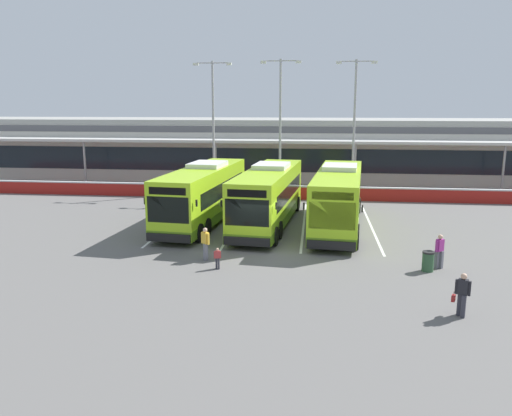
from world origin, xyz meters
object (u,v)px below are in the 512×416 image
(coach_bus_centre, at_px, (338,199))
(pedestrian_near_bin, at_px, (439,250))
(lamp_post_west, at_px, (213,118))
(lamp_post_east, at_px, (354,119))
(pedestrian_with_handbag, at_px, (462,294))
(coach_bus_leftmost, at_px, (204,195))
(pedestrian_child, at_px, (217,258))
(lamp_post_centre, at_px, (280,119))
(litter_bin, at_px, (428,261))
(pedestrian_in_dark_coat, at_px, (205,243))
(coach_bus_left_centre, at_px, (269,197))

(coach_bus_centre, height_order, pedestrian_near_bin, coach_bus_centre)
(lamp_post_west, distance_m, lamp_post_east, 11.81)
(pedestrian_with_handbag, bearing_deg, coach_bus_centre, 106.60)
(lamp_post_west, bearing_deg, pedestrian_near_bin, -53.36)
(coach_bus_leftmost, bearing_deg, pedestrian_child, -73.75)
(pedestrian_with_handbag, xyz_separation_m, lamp_post_centre, (-8.21, 23.57, 5.43))
(coach_bus_centre, relative_size, pedestrian_child, 12.28)
(lamp_post_west, height_order, lamp_post_centre, same)
(lamp_post_west, relative_size, litter_bin, 11.83)
(coach_bus_centre, bearing_deg, lamp_post_east, 82.00)
(coach_bus_centre, height_order, lamp_post_centre, lamp_post_centre)
(lamp_post_west, height_order, lamp_post_east, same)
(coach_bus_leftmost, relative_size, pedestrian_in_dark_coat, 7.61)
(pedestrian_near_bin, height_order, lamp_post_centre, lamp_post_centre)
(lamp_post_east, distance_m, litter_bin, 20.63)
(pedestrian_child, height_order, litter_bin, pedestrian_child)
(pedestrian_in_dark_coat, bearing_deg, coach_bus_centre, 48.16)
(pedestrian_near_bin, bearing_deg, lamp_post_centre, 115.69)
(coach_bus_leftmost, xyz_separation_m, pedestrian_child, (2.67, -9.17, -1.24))
(coach_bus_left_centre, distance_m, litter_bin, 11.53)
(coach_bus_left_centre, relative_size, coach_bus_centre, 1.00)
(pedestrian_in_dark_coat, height_order, pedestrian_near_bin, same)
(lamp_post_centre, xyz_separation_m, lamp_post_east, (6.00, 1.12, 0.00))
(coach_bus_centre, distance_m, lamp_post_east, 12.68)
(lamp_post_west, xyz_separation_m, litter_bin, (13.92, -19.98, -5.82))
(coach_bus_centre, xyz_separation_m, lamp_post_centre, (-4.35, 10.62, 4.50))
(pedestrian_child, relative_size, litter_bin, 1.08)
(pedestrian_in_dark_coat, height_order, pedestrian_child, pedestrian_in_dark_coat)
(pedestrian_near_bin, relative_size, litter_bin, 1.74)
(pedestrian_with_handbag, xyz_separation_m, lamp_post_east, (-2.21, 24.69, 5.43))
(pedestrian_near_bin, relative_size, lamp_post_east, 0.15)
(coach_bus_leftmost, xyz_separation_m, coach_bus_left_centre, (4.21, -0.23, 0.00))
(coach_bus_leftmost, distance_m, pedestrian_child, 9.63)
(pedestrian_with_handbag, relative_size, lamp_post_east, 0.15)
(lamp_post_east, bearing_deg, pedestrian_child, -110.09)
(coach_bus_centre, xyz_separation_m, pedestrian_near_bin, (4.35, -7.46, -0.91))
(lamp_post_east, bearing_deg, coach_bus_leftmost, -131.93)
(coach_bus_centre, xyz_separation_m, lamp_post_west, (-10.16, 12.04, 4.50))
(lamp_post_centre, height_order, lamp_post_east, same)
(pedestrian_near_bin, bearing_deg, pedestrian_in_dark_coat, -179.98)
(litter_bin, bearing_deg, lamp_post_west, 124.86)
(litter_bin, bearing_deg, pedestrian_in_dark_coat, 177.39)
(coach_bus_centre, bearing_deg, coach_bus_left_centre, 177.40)
(pedestrian_near_bin, bearing_deg, pedestrian_child, -172.83)
(pedestrian_with_handbag, xyz_separation_m, lamp_post_west, (-14.02, 24.99, 5.43))
(coach_bus_centre, distance_m, lamp_post_centre, 12.33)
(coach_bus_leftmost, relative_size, litter_bin, 13.26)
(coach_bus_leftmost, relative_size, lamp_post_centre, 1.12)
(pedestrian_with_handbag, bearing_deg, litter_bin, 91.14)
(pedestrian_with_handbag, distance_m, litter_bin, 5.03)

